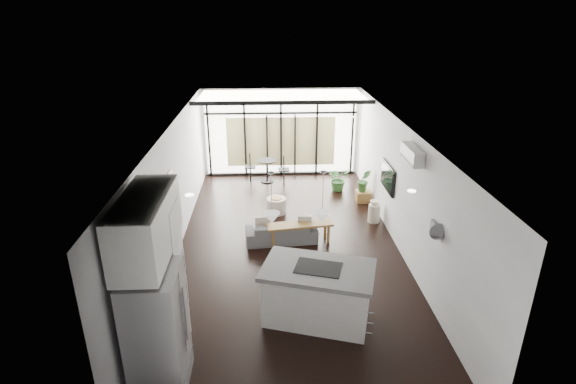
{
  "coord_description": "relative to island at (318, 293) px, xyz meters",
  "views": [
    {
      "loc": [
        -0.46,
        -9.06,
        5.09
      ],
      "look_at": [
        0.0,
        0.3,
        1.25
      ],
      "focal_mm": 28.0,
      "sensor_mm": 36.0,
      "label": 1
    }
  ],
  "objects": [
    {
      "name": "neighbour_building",
      "position": [
        -0.37,
        7.52,
        0.59
      ],
      "size": [
        3.5,
        0.02,
        1.6
      ],
      "primitive_type": "cube",
      "color": "#D8C488",
      "rests_on": "ground"
    },
    {
      "name": "plant_crate",
      "position": [
        1.87,
        5.12,
        -0.06
      ],
      "size": [
        0.38,
        0.67,
        0.29
      ],
      "primitive_type": "imported",
      "rotation": [
        0.0,
        0.0,
        0.02
      ],
      "color": "#326A2F",
      "rests_on": "crate"
    },
    {
      "name": "pendant_left",
      "position": [
        -0.77,
        -0.08,
        1.51
      ],
      "size": [
        0.26,
        0.26,
        0.18
      ],
      "primitive_type": "cone",
      "color": "silver",
      "rests_on": "ceiling"
    },
    {
      "name": "glazing",
      "position": [
        -0.37,
        7.45,
        0.89
      ],
      "size": [
        5.0,
        0.2,
        2.8
      ],
      "primitive_type": "cube",
      "color": "black",
      "rests_on": "ground"
    },
    {
      "name": "ac_unit",
      "position": [
        2.01,
        1.77,
        1.94
      ],
      "size": [
        0.22,
        0.9,
        0.3
      ],
      "primitive_type": "cube",
      "color": "silver",
      "rests_on": "wall_right"
    },
    {
      "name": "wall_left",
      "position": [
        -2.87,
        2.57,
        0.89
      ],
      "size": [
        0.02,
        10.0,
        2.8
      ],
      "primitive_type": "cube",
      "color": "white",
      "rests_on": "ground"
    },
    {
      "name": "ceiling",
      "position": [
        -0.37,
        2.57,
        2.29
      ],
      "size": [
        5.0,
        10.0,
        0.0
      ],
      "primitive_type": "cube",
      "color": "silver",
      "rests_on": "ground"
    },
    {
      "name": "tv",
      "position": [
        2.09,
        3.57,
        0.79
      ],
      "size": [
        0.05,
        1.1,
        0.65
      ],
      "primitive_type": "cube",
      "color": "black",
      "rests_on": "wall_right"
    },
    {
      "name": "console_bench",
      "position": [
        -0.11,
        2.77,
        -0.27
      ],
      "size": [
        1.57,
        0.59,
        0.49
      ],
      "primitive_type": "cube",
      "rotation": [
        0.0,
        0.0,
        0.14
      ],
      "color": "brown",
      "rests_on": "floor"
    },
    {
      "name": "wall_back",
      "position": [
        -0.37,
        7.57,
        0.89
      ],
      "size": [
        5.0,
        0.02,
        2.8
      ],
      "primitive_type": "cube",
      "color": "white",
      "rests_on": "ground"
    },
    {
      "name": "wall_front",
      "position": [
        -0.37,
        -2.43,
        0.89
      ],
      "size": [
        5.0,
        0.02,
        2.8
      ],
      "primitive_type": "cube",
      "color": "white",
      "rests_on": "ground"
    },
    {
      "name": "wall_right",
      "position": [
        2.13,
        2.57,
        0.89
      ],
      "size": [
        0.02,
        10.0,
        2.8
      ],
      "primitive_type": "cube",
      "color": "white",
      "rests_on": "ground"
    },
    {
      "name": "framed_art",
      "position": [
        -2.84,
        2.07,
        1.04
      ],
      "size": [
        0.04,
        0.7,
        0.9
      ],
      "primitive_type": "cube",
      "color": "black",
      "rests_on": "wall_left"
    },
    {
      "name": "crate",
      "position": [
        1.87,
        5.12,
        -0.36
      ],
      "size": [
        0.4,
        0.4,
        0.31
      ],
      "primitive_type": "cube",
      "rotation": [
        0.0,
        0.0,
        0.0
      ],
      "color": "brown",
      "rests_on": "floor"
    },
    {
      "name": "sofa",
      "position": [
        -0.53,
        2.88,
        -0.19
      ],
      "size": [
        1.7,
        0.63,
        0.65
      ],
      "primitive_type": "imported",
      "rotation": [
        0.0,
        0.0,
        3.23
      ],
      "color": "#4E4D50",
      "rests_on": "floor"
    },
    {
      "name": "skylight",
      "position": [
        -0.37,
        6.57,
        2.26
      ],
      "size": [
        4.7,
        1.9,
        0.06
      ],
      "primitive_type": "cube",
      "color": "silver",
      "rests_on": "ceiling"
    },
    {
      "name": "pouf",
      "position": [
        -0.61,
        4.46,
        -0.31
      ],
      "size": [
        0.53,
        0.53,
        0.42
      ],
      "primitive_type": "cylinder",
      "rotation": [
        0.0,
        0.0,
        0.03
      ],
      "color": "beige",
      "rests_on": "floor"
    },
    {
      "name": "plant_tall",
      "position": [
        1.29,
        5.99,
        -0.23
      ],
      "size": [
        0.9,
        0.94,
        0.58
      ],
      "primitive_type": "imported",
      "rotation": [
        0.0,
        0.0,
        0.4
      ],
      "color": "#326A2F",
      "rests_on": "floor"
    },
    {
      "name": "bistro_set",
      "position": [
        -0.84,
        6.82,
        -0.15
      ],
      "size": [
        1.62,
        1.01,
        0.73
      ],
      "primitive_type": "cube",
      "rotation": [
        0.0,
        0.0,
        -0.29
      ],
      "color": "black",
      "rests_on": "floor"
    },
    {
      "name": "floor",
      "position": [
        -0.37,
        2.57,
        -0.51
      ],
      "size": [
        5.0,
        10.0,
        0.0
      ],
      "primitive_type": "cube",
      "color": "black",
      "rests_on": "ground"
    },
    {
      "name": "cooktop",
      "position": [
        0.0,
        0.0,
        0.52
      ],
      "size": [
        0.89,
        0.72,
        0.01
      ],
      "primitive_type": "cube",
      "rotation": [
        0.0,
        0.0,
        -0.29
      ],
      "color": "black",
      "rests_on": "island"
    },
    {
      "name": "milk_can",
      "position": [
        1.88,
        3.8,
        -0.22
      ],
      "size": [
        0.31,
        0.31,
        0.59
      ],
      "primitive_type": "cylinder",
      "rotation": [
        0.0,
        0.0,
        0.05
      ],
      "color": "beige",
      "rests_on": "floor"
    },
    {
      "name": "upper_cabinets",
      "position": [
        -2.49,
        -0.93,
        1.84
      ],
      "size": [
        0.62,
        1.75,
        0.86
      ],
      "primitive_type": "cube",
      "color": "white",
      "rests_on": "wall_left"
    },
    {
      "name": "appliance_column",
      "position": [
        -2.5,
        -0.58,
        0.73
      ],
      "size": [
        0.64,
        0.68,
        2.49
      ],
      "primitive_type": "cube",
      "color": "white",
      "rests_on": "floor"
    },
    {
      "name": "pendant_right",
      "position": [
        0.03,
        -0.08,
        1.51
      ],
      "size": [
        0.26,
        0.26,
        0.18
      ],
      "primitive_type": "cone",
      "color": "silver",
      "rests_on": "ceiling"
    },
    {
      "name": "island",
      "position": [
        0.0,
        0.0,
        0.0
      ],
      "size": [
        2.13,
        1.61,
        1.03
      ],
      "primitive_type": "cube",
      "rotation": [
        0.0,
        0.0,
        -0.29
      ],
      "color": "white",
      "rests_on": "floor"
    },
    {
      "name": "fridge",
      "position": [
        -2.4,
        -1.38,
        0.43
      ],
      "size": [
        0.73,
        0.91,
        1.88
      ],
      "primitive_type": "cube",
      "color": "#ABAAB0",
      "rests_on": "floor"
    }
  ]
}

